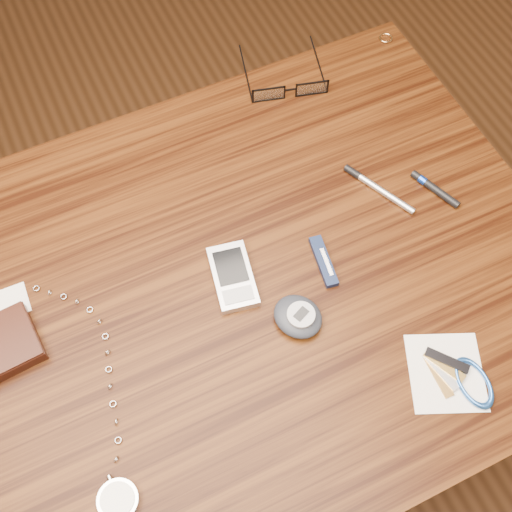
{
  "coord_description": "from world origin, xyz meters",
  "views": [
    {
      "loc": [
        -0.1,
        -0.36,
        1.55
      ],
      "look_at": [
        0.08,
        0.02,
        0.76
      ],
      "focal_mm": 45.0,
      "sensor_mm": 36.0,
      "label": 1
    }
  ],
  "objects_px": {
    "eyeglasses": "(289,88)",
    "pedometer": "(298,316)",
    "pda_phone": "(233,276)",
    "pocket_knife": "(324,261)",
    "silver_pen": "(374,186)",
    "desk": "(213,324)",
    "notepad_keys": "(460,377)",
    "pocket_watch": "(116,490)"
  },
  "relations": [
    {
      "from": "silver_pen",
      "to": "desk",
      "type": "bearing_deg",
      "value": -168.57
    },
    {
      "from": "pda_phone",
      "to": "pocket_knife",
      "type": "relative_size",
      "value": 1.33
    },
    {
      "from": "eyeglasses",
      "to": "pedometer",
      "type": "distance_m",
      "value": 0.4
    },
    {
      "from": "pocket_watch",
      "to": "pedometer",
      "type": "distance_m",
      "value": 0.31
    },
    {
      "from": "eyeglasses",
      "to": "notepad_keys",
      "type": "relative_size",
      "value": 1.18
    },
    {
      "from": "pedometer",
      "to": "pocket_knife",
      "type": "bearing_deg",
      "value": 40.63
    },
    {
      "from": "pocket_watch",
      "to": "pda_phone",
      "type": "relative_size",
      "value": 3.15
    },
    {
      "from": "desk",
      "to": "silver_pen",
      "type": "height_order",
      "value": "silver_pen"
    },
    {
      "from": "desk",
      "to": "pda_phone",
      "type": "distance_m",
      "value": 0.12
    },
    {
      "from": "eyeglasses",
      "to": "pocket_knife",
      "type": "xyz_separation_m",
      "value": [
        -0.1,
        -0.3,
        -0.01
      ]
    },
    {
      "from": "desk",
      "to": "notepad_keys",
      "type": "relative_size",
      "value": 7.46
    },
    {
      "from": "notepad_keys",
      "to": "pocket_knife",
      "type": "xyz_separation_m",
      "value": [
        -0.08,
        0.22,
        0.0
      ]
    },
    {
      "from": "pocket_watch",
      "to": "notepad_keys",
      "type": "bearing_deg",
      "value": -7.26
    },
    {
      "from": "notepad_keys",
      "to": "pocket_knife",
      "type": "relative_size",
      "value": 1.66
    },
    {
      "from": "eyeglasses",
      "to": "pocket_knife",
      "type": "distance_m",
      "value": 0.31
    },
    {
      "from": "pocket_watch",
      "to": "silver_pen",
      "type": "relative_size",
      "value": 2.9
    },
    {
      "from": "notepad_keys",
      "to": "desk",
      "type": "bearing_deg",
      "value": 135.26
    },
    {
      "from": "silver_pen",
      "to": "pocket_watch",
      "type": "bearing_deg",
      "value": -153.38
    },
    {
      "from": "pda_phone",
      "to": "pedometer",
      "type": "distance_m",
      "value": 0.11
    },
    {
      "from": "pocket_watch",
      "to": "pda_phone",
      "type": "xyz_separation_m",
      "value": [
        0.24,
        0.2,
        0.0
      ]
    },
    {
      "from": "pocket_watch",
      "to": "pda_phone",
      "type": "distance_m",
      "value": 0.31
    },
    {
      "from": "desk",
      "to": "pedometer",
      "type": "relative_size",
      "value": 11.65
    },
    {
      "from": "pocket_watch",
      "to": "desk",
      "type": "bearing_deg",
      "value": 43.45
    },
    {
      "from": "desk",
      "to": "notepad_keys",
      "type": "xyz_separation_m",
      "value": [
        0.24,
        -0.24,
        0.11
      ]
    },
    {
      "from": "pda_phone",
      "to": "silver_pen",
      "type": "xyz_separation_m",
      "value": [
        0.25,
        0.05,
        -0.0
      ]
    },
    {
      "from": "eyeglasses",
      "to": "silver_pen",
      "type": "relative_size",
      "value": 1.35
    },
    {
      "from": "pocket_watch",
      "to": "pocket_knife",
      "type": "distance_m",
      "value": 0.4
    },
    {
      "from": "eyeglasses",
      "to": "pocket_watch",
      "type": "xyz_separation_m",
      "value": [
        -0.46,
        -0.46,
        -0.01
      ]
    },
    {
      "from": "silver_pen",
      "to": "pocket_knife",
      "type": "bearing_deg",
      "value": -147.63
    },
    {
      "from": "eyeglasses",
      "to": "silver_pen",
      "type": "distance_m",
      "value": 0.22
    },
    {
      "from": "eyeglasses",
      "to": "pedometer",
      "type": "xyz_separation_m",
      "value": [
        -0.17,
        -0.36,
        -0.0
      ]
    },
    {
      "from": "eyeglasses",
      "to": "notepad_keys",
      "type": "distance_m",
      "value": 0.52
    },
    {
      "from": "pda_phone",
      "to": "pocket_watch",
      "type": "bearing_deg",
      "value": -140.46
    },
    {
      "from": "desk",
      "to": "silver_pen",
      "type": "bearing_deg",
      "value": 11.43
    },
    {
      "from": "pda_phone",
      "to": "silver_pen",
      "type": "relative_size",
      "value": 0.92
    },
    {
      "from": "desk",
      "to": "eyeglasses",
      "type": "bearing_deg",
      "value": 46.7
    },
    {
      "from": "silver_pen",
      "to": "pda_phone",
      "type": "bearing_deg",
      "value": -168.93
    },
    {
      "from": "pocket_watch",
      "to": "notepad_keys",
      "type": "distance_m",
      "value": 0.45
    },
    {
      "from": "pocket_watch",
      "to": "pda_phone",
      "type": "height_order",
      "value": "pda_phone"
    },
    {
      "from": "pocket_knife",
      "to": "notepad_keys",
      "type": "bearing_deg",
      "value": -70.3
    },
    {
      "from": "pocket_knife",
      "to": "pda_phone",
      "type": "bearing_deg",
      "value": 165.81
    },
    {
      "from": "pda_phone",
      "to": "silver_pen",
      "type": "bearing_deg",
      "value": 11.07
    }
  ]
}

